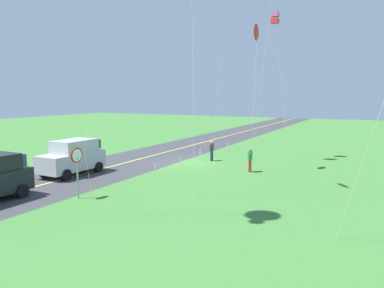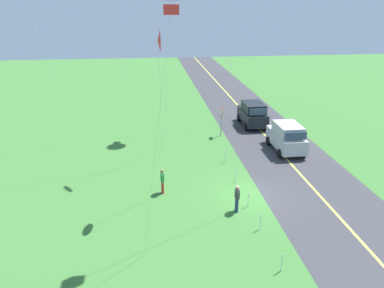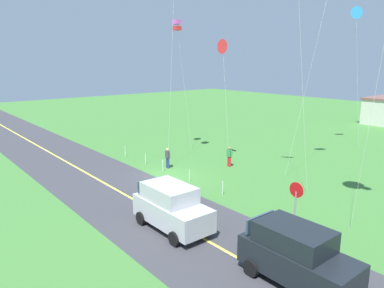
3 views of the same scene
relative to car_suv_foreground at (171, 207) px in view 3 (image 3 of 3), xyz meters
name	(u,v)px [view 3 (image 3 of 3)]	position (x,y,z in m)	size (l,w,h in m)	color
ground_plane	(165,178)	(-6.92, 4.51, -1.20)	(120.00, 120.00, 0.10)	#3D7533
asphalt_road	(115,189)	(-6.92, 0.51, -1.15)	(120.00, 7.00, 0.00)	#38383D
road_centre_stripe	(115,189)	(-6.92, 0.51, -1.15)	(120.00, 0.16, 0.00)	#E5E04C
car_suv_foreground	(171,207)	(0.00, 0.00, 0.00)	(4.40, 2.12, 2.24)	#B7B7BC
car_parked_east_near	(297,255)	(6.67, 0.89, 0.00)	(4.40, 2.12, 2.24)	black
stop_sign	(296,197)	(4.12, 4.41, 0.65)	(0.76, 0.08, 2.56)	gray
person_adult_near	(168,157)	(-8.68, 5.99, -0.29)	(0.58, 0.22, 1.60)	navy
person_adult_companion	(229,156)	(-5.95, 10.01, -0.29)	(0.58, 0.22, 1.60)	red
kite_blue_mid	(223,47)	(-6.91, 10.02, 8.06)	(1.52, 0.17, 9.80)	silver
kite_cyan_top	(177,26)	(-12.28, 9.75, 9.96)	(0.56, 1.74, 11.58)	silver
kite_purple_back	(356,13)	(-3.62, 23.37, 11.19)	(1.37, 1.68, 12.95)	silver
fence_post_0	(125,151)	(-13.98, 5.21, -0.70)	(0.05, 0.05, 0.90)	silver
fence_post_1	(146,159)	(-10.67, 5.21, -0.70)	(0.05, 0.05, 0.90)	silver
fence_post_2	(163,165)	(-8.23, 5.21, -0.70)	(0.05, 0.05, 0.90)	silver
fence_post_3	(189,176)	(-5.02, 5.21, -0.70)	(0.05, 0.05, 0.90)	silver
fence_post_4	(223,188)	(-1.72, 5.21, -0.70)	(0.05, 0.05, 0.90)	silver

